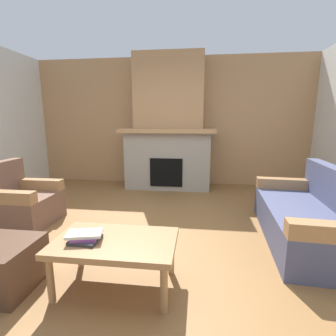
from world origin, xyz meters
TOP-DOWN VIEW (x-y plane):
  - ground at (0.00, 0.00)m, footprint 9.00×9.00m
  - wall_back_wood_panel at (0.00, 3.00)m, footprint 6.00×0.12m
  - fireplace at (0.00, 2.62)m, footprint 1.90×0.82m
  - couch at (1.92, 0.41)m, footprint 0.97×1.86m
  - armchair at (-1.75, 0.44)m, footprint 0.76×0.76m
  - coffee_table at (-0.04, -0.67)m, footprint 1.00×0.60m
  - ottoman at (-0.98, -0.80)m, footprint 0.52×0.52m
  - book_stack_near_edge at (-0.27, -0.71)m, footprint 0.30×0.25m

SIDE VIEW (x-z plane):
  - ground at x=0.00m, z-range 0.00..0.00m
  - ottoman at x=-0.98m, z-range 0.00..0.40m
  - couch at x=1.92m, z-range -0.14..0.71m
  - armchair at x=-1.75m, z-range -0.13..0.72m
  - coffee_table at x=-0.04m, z-range 0.16..0.59m
  - book_stack_near_edge at x=-0.27m, z-range 0.43..0.50m
  - fireplace at x=0.00m, z-range -0.19..2.51m
  - wall_back_wood_panel at x=0.00m, z-range 0.00..2.70m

